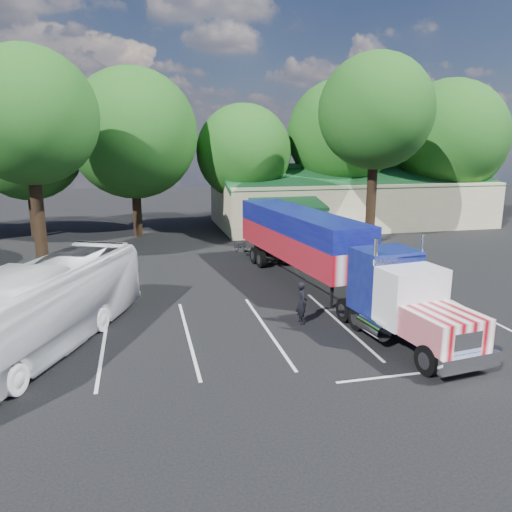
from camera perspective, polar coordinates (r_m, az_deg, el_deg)
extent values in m
plane|color=black|center=(26.13, -2.06, -3.68)|extent=(120.00, 120.00, 0.00)
cube|color=beige|center=(46.86, 10.60, 6.06)|extent=(24.00, 11.00, 4.00)
cube|color=#134220|center=(44.45, 11.99, 8.87)|extent=(24.20, 6.25, 2.10)
cube|color=#134220|center=(48.83, 9.59, 9.32)|extent=(24.20, 6.25, 2.10)
cube|color=beige|center=(38.90, 3.09, 3.98)|extent=(5.00, 2.50, 2.80)
cube|color=#134220|center=(37.45, 3.67, 5.94)|extent=(5.40, 3.19, 0.80)
cylinder|color=black|center=(43.50, -24.05, 4.63)|extent=(0.70, 0.70, 4.00)
sphere|color=#184614|center=(43.15, -24.69, 11.40)|extent=(8.40, 8.40, 8.40)
cylinder|color=black|center=(41.11, -13.43, 5.19)|extent=(0.70, 0.70, 4.30)
sphere|color=#184614|center=(40.77, -13.88, 13.43)|extent=(10.00, 10.00, 10.00)
cylinder|color=black|center=(43.35, -1.39, 5.46)|extent=(0.70, 0.70, 3.60)
sphere|color=#184614|center=(42.98, -1.43, 11.82)|extent=(8.00, 8.00, 8.00)
cylinder|color=black|center=(46.44, 9.48, 6.35)|extent=(0.70, 0.70, 4.50)
sphere|color=#184614|center=(46.14, 9.75, 13.58)|extent=(9.60, 9.60, 9.60)
cylinder|color=black|center=(50.15, 20.67, 5.84)|extent=(0.70, 0.70, 3.90)
sphere|color=#184614|center=(49.84, 21.22, 12.51)|extent=(10.40, 10.40, 10.40)
cylinder|color=black|center=(31.41, -23.56, 3.69)|extent=(0.70, 0.70, 6.00)
sphere|color=#184614|center=(31.12, -24.57, 14.37)|extent=(7.60, 7.60, 7.60)
cylinder|color=black|center=(37.11, 13.02, 6.11)|extent=(0.70, 0.70, 6.50)
sphere|color=#184614|center=(36.92, 13.53, 15.78)|extent=(8.00, 8.00, 8.00)
cube|color=black|center=(20.02, 16.39, -7.42)|extent=(1.73, 6.57, 0.23)
cube|color=white|center=(17.62, 23.23, -11.17)|extent=(2.33, 0.52, 0.51)
cube|color=white|center=(17.53, 22.97, -9.29)|extent=(1.12, 0.25, 0.84)
cube|color=white|center=(18.19, 20.72, -7.66)|extent=(2.40, 2.48, 1.07)
cube|color=silver|center=(19.36, 17.27, -4.41)|extent=(2.49, 1.76, 2.14)
cube|color=black|center=(18.78, 18.48, -3.55)|extent=(2.13, 0.34, 0.93)
cube|color=white|center=(19.65, 16.12, -0.42)|extent=(2.41, 0.39, 0.23)
cube|color=#0C1458|center=(20.59, 14.50, -2.65)|extent=(2.54, 2.13, 2.51)
cylinder|color=white|center=(19.26, 13.34, -2.67)|extent=(0.19, 0.19, 3.16)
cylinder|color=white|center=(20.49, 18.33, -2.04)|extent=(0.19, 0.19, 3.16)
cylinder|color=white|center=(19.39, 13.22, -7.90)|extent=(0.79, 1.55, 0.61)
cylinder|color=white|center=(20.83, 19.03, -6.80)|extent=(0.79, 1.55, 0.61)
cube|color=silver|center=(27.42, 4.88, 1.39)|extent=(3.88, 12.09, 1.39)
cube|color=#0E0A5F|center=(27.19, 4.93, 3.97)|extent=(3.88, 12.09, 1.11)
cube|color=black|center=(31.16, 1.79, 0.57)|extent=(1.51, 3.36, 0.32)
cube|color=black|center=(23.15, 8.65, -4.36)|extent=(0.12, 0.12, 1.30)
cube|color=black|center=(23.78, 11.40, -3.99)|extent=(0.12, 0.12, 1.30)
cube|color=white|center=(33.18, 0.39, 0.69)|extent=(2.23, 0.39, 0.11)
cylinder|color=black|center=(17.57, 19.05, -11.20)|extent=(0.45, 1.05, 1.02)
cylinder|color=black|center=(18.81, 23.73, -9.98)|extent=(0.45, 1.05, 1.02)
cylinder|color=black|center=(20.76, 11.58, -6.94)|extent=(0.45, 1.05, 1.02)
cylinder|color=black|center=(21.82, 15.96, -6.20)|extent=(0.45, 1.05, 1.02)
cylinder|color=black|center=(21.58, 10.15, -6.10)|extent=(0.45, 1.05, 1.02)
cylinder|color=black|center=(22.60, 14.44, -5.43)|extent=(0.45, 1.05, 1.02)
cylinder|color=black|center=(30.20, 0.60, -0.37)|extent=(0.45, 1.05, 1.02)
cylinder|color=black|center=(30.94, 3.98, -0.07)|extent=(0.45, 1.05, 1.02)
cylinder|color=black|center=(31.22, -0.13, 0.08)|extent=(0.45, 1.05, 1.02)
cylinder|color=black|center=(31.93, 3.15, 0.35)|extent=(0.45, 1.05, 1.02)
imported|color=black|center=(21.03, 5.24, -5.33)|extent=(0.43, 0.66, 1.81)
imported|color=black|center=(33.95, -1.71, 1.13)|extent=(1.31, 2.06, 1.02)
imported|color=white|center=(19.60, -23.68, -5.62)|extent=(7.17, 11.66, 3.22)
imported|color=#ACAEB4|center=(40.22, 10.20, 3.09)|extent=(4.55, 2.45, 1.42)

